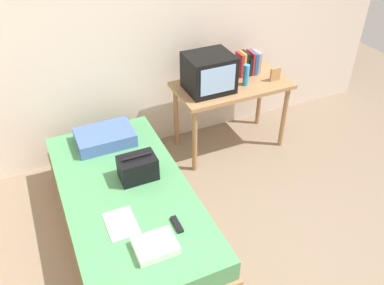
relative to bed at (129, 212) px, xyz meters
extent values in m
plane|color=#84705B|center=(0.81, -0.76, -0.24)|extent=(8.00, 8.00, 0.00)
cube|color=beige|center=(0.81, 1.24, 1.06)|extent=(5.20, 0.10, 2.60)
cube|color=#9E754C|center=(0.00, 0.00, -0.09)|extent=(1.00, 2.00, 0.31)
cube|color=#4C935B|center=(0.00, 0.00, 0.16)|extent=(0.97, 1.94, 0.18)
cube|color=#9E754C|center=(1.36, 0.78, 0.50)|extent=(1.16, 0.60, 0.04)
cylinder|color=#9E754C|center=(0.84, 0.54, 0.12)|extent=(0.05, 0.05, 0.72)
cylinder|color=#9E754C|center=(1.88, 0.54, 0.12)|extent=(0.05, 0.05, 0.72)
cylinder|color=#9E754C|center=(0.84, 1.02, 0.12)|extent=(0.05, 0.05, 0.72)
cylinder|color=#9E754C|center=(1.88, 1.02, 0.12)|extent=(0.05, 0.05, 0.72)
cube|color=black|center=(1.09, 0.77, 0.70)|extent=(0.44, 0.38, 0.36)
cube|color=#8CB2E0|center=(1.09, 0.58, 0.71)|extent=(0.35, 0.01, 0.26)
cylinder|color=#3399DB|center=(1.47, 0.71, 0.62)|extent=(0.06, 0.06, 0.21)
cube|color=#B72D33|center=(1.52, 0.92, 0.64)|extent=(0.03, 0.14, 0.24)
cube|color=gold|center=(1.54, 0.92, 0.64)|extent=(0.02, 0.14, 0.25)
cube|color=black|center=(1.58, 0.92, 0.64)|extent=(0.04, 0.13, 0.25)
cube|color=black|center=(1.61, 0.92, 0.61)|extent=(0.03, 0.15, 0.19)
cube|color=#B72D33|center=(1.64, 0.92, 0.63)|extent=(0.02, 0.16, 0.24)
cube|color=#2D5699|center=(1.68, 0.92, 0.63)|extent=(0.04, 0.17, 0.23)
cube|color=gray|center=(1.72, 0.92, 0.63)|extent=(0.04, 0.13, 0.23)
cube|color=#B27F4C|center=(1.79, 0.66, 0.58)|extent=(0.11, 0.02, 0.14)
cube|color=#4766AD|center=(0.01, 0.68, 0.31)|extent=(0.51, 0.36, 0.12)
cube|color=black|center=(0.14, 0.10, 0.35)|extent=(0.30, 0.20, 0.20)
cylinder|color=black|center=(0.14, 0.10, 0.46)|extent=(0.24, 0.02, 0.02)
cube|color=white|center=(-0.13, -0.33, 0.25)|extent=(0.21, 0.29, 0.01)
cube|color=black|center=(0.22, -0.51, 0.26)|extent=(0.04, 0.16, 0.02)
cube|color=white|center=(0.02, -0.64, 0.28)|extent=(0.28, 0.22, 0.06)
camera|label=1|loc=(-0.48, -2.34, 2.43)|focal=37.69mm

